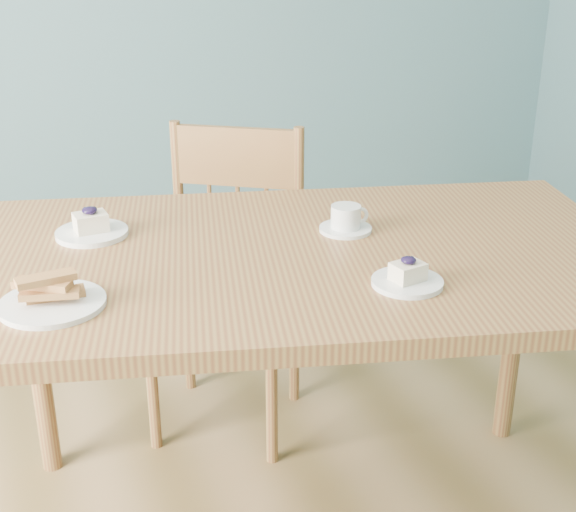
% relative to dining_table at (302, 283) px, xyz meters
% --- Properties ---
extents(room, '(5.01, 5.01, 2.71)m').
position_rel_dining_table_xyz_m(room, '(-0.08, -0.24, 0.59)').
color(room, '#9B7648').
rests_on(room, ground).
extents(dining_table, '(1.74, 1.25, 0.84)m').
position_rel_dining_table_xyz_m(dining_table, '(0.00, 0.00, 0.00)').
color(dining_table, olive).
rests_on(dining_table, ground).
extents(dining_chair, '(0.60, 0.59, 0.96)m').
position_rel_dining_table_xyz_m(dining_chair, '(-0.00, 0.62, -0.26)').
color(dining_chair, olive).
rests_on(dining_chair, ground).
extents(cheesecake_plate_near, '(0.15, 0.15, 0.06)m').
position_rel_dining_table_xyz_m(cheesecake_plate_near, '(0.13, -0.26, 0.10)').
color(cheesecake_plate_near, silver).
rests_on(cheesecake_plate_near, dining_table).
extents(cheesecake_plate_far, '(0.17, 0.17, 0.07)m').
position_rel_dining_table_xyz_m(cheesecake_plate_far, '(-0.44, 0.27, 0.10)').
color(cheesecake_plate_far, silver).
rests_on(cheesecake_plate_far, dining_table).
extents(coffee_cup, '(0.13, 0.13, 0.06)m').
position_rel_dining_table_xyz_m(coffee_cup, '(0.15, 0.08, 0.11)').
color(coffee_cup, silver).
rests_on(coffee_cup, dining_table).
extents(biscotti_plate, '(0.21, 0.21, 0.07)m').
position_rel_dining_table_xyz_m(biscotti_plate, '(-0.57, -0.09, 0.10)').
color(biscotti_plate, silver).
rests_on(biscotti_plate, dining_table).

